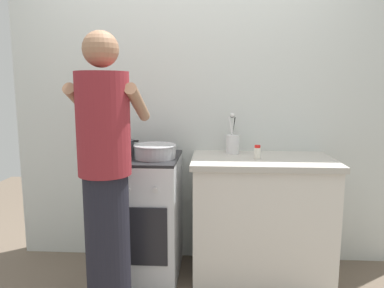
{
  "coord_description": "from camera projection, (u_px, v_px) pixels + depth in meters",
  "views": [
    {
      "loc": [
        0.21,
        -2.38,
        1.39
      ],
      "look_at": [
        0.05,
        0.12,
        1.0
      ],
      "focal_mm": 33.71,
      "sensor_mm": 36.0,
      "label": 1
    }
  ],
  "objects": [
    {
      "name": "person",
      "position": [
        106.0,
        181.0,
        2.08
      ],
      "size": [
        0.41,
        0.5,
        1.7
      ],
      "color": "black",
      "rests_on": "ground"
    },
    {
      "name": "spice_bottle",
      "position": [
        257.0,
        152.0,
        2.51
      ],
      "size": [
        0.04,
        0.04,
        0.1
      ],
      "color": "silver",
      "rests_on": "countertop"
    },
    {
      "name": "ground",
      "position": [
        184.0,
        284.0,
        2.58
      ],
      "size": [
        6.0,
        6.0,
        0.0
      ],
      "primitive_type": "plane",
      "color": "#6B5B4C"
    },
    {
      "name": "utensil_crock",
      "position": [
        232.0,
        142.0,
        2.72
      ],
      "size": [
        0.1,
        0.1,
        0.31
      ],
      "color": "silver",
      "rests_on": "countertop"
    },
    {
      "name": "back_wall",
      "position": [
        214.0,
        106.0,
        2.86
      ],
      "size": [
        3.2,
        0.1,
        2.5
      ],
      "color": "silver",
      "rests_on": "ground"
    },
    {
      "name": "countertop",
      "position": [
        261.0,
        218.0,
        2.62
      ],
      "size": [
        1.0,
        0.6,
        0.9
      ],
      "color": "silver",
      "rests_on": "ground"
    },
    {
      "name": "stove_range",
      "position": [
        139.0,
        216.0,
        2.67
      ],
      "size": [
        0.6,
        0.62,
        0.9
      ],
      "color": "silver",
      "rests_on": "ground"
    },
    {
      "name": "pot",
      "position": [
        119.0,
        148.0,
        2.65
      ],
      "size": [
        0.28,
        0.22,
        0.11
      ],
      "color": "#38383D",
      "rests_on": "stove_range"
    },
    {
      "name": "mixing_bowl",
      "position": [
        155.0,
        151.0,
        2.54
      ],
      "size": [
        0.3,
        0.3,
        0.1
      ],
      "color": "#B7B7BC",
      "rests_on": "stove_range"
    }
  ]
}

